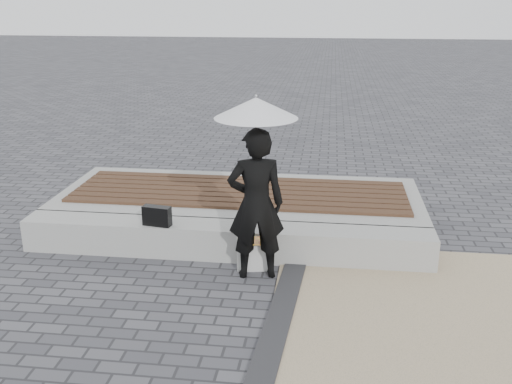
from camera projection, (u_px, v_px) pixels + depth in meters
The scene contains 10 objects.
ground at pixel (196, 324), 5.70m from camera, with size 80.00×80.00×0.00m, color #4D4C51.
edging_band at pixel (267, 358), 5.14m from camera, with size 0.25×5.20×0.04m, color #2A2A2C.
seating_ledge at pixel (225, 240), 7.14m from camera, with size 5.00×0.45×0.40m, color #9B9C96.
timber_platform at pixel (240, 206), 8.27m from camera, with size 5.00×2.00×0.40m, color #9C9C97.
timber_decking at pixel (239, 192), 8.20m from camera, with size 4.60×1.40×0.04m, color #4F3422, non-canonical shape.
woman at pixel (256, 204), 6.41m from camera, with size 0.63×0.41×1.72m, color black.
parasol at pixel (256, 108), 6.07m from camera, with size 0.88×0.88×1.13m.
handbag at pixel (157, 216), 7.02m from camera, with size 0.34×0.12×0.24m, color black.
canvas_tote at pixel (253, 254), 6.77m from camera, with size 0.35×0.15×0.37m, color silver.
magazine at pixel (252, 241), 6.67m from camera, with size 0.31×0.23×0.01m, color red.
Camera 1 is at (1.21, -4.88, 3.03)m, focal length 41.20 mm.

